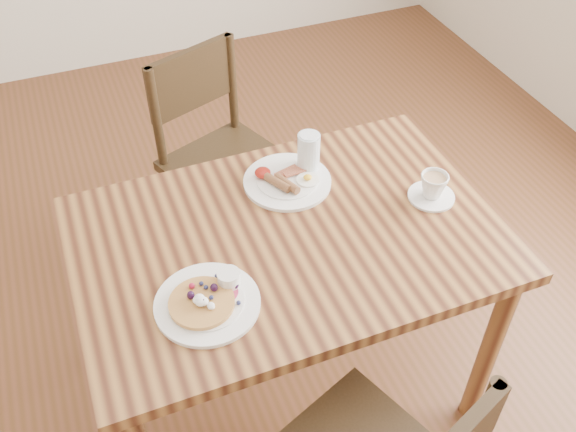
% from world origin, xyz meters
% --- Properties ---
extents(ground, '(5.00, 5.00, 0.00)m').
position_xyz_m(ground, '(0.00, 0.00, 0.00)').
color(ground, '#553218').
rests_on(ground, ground).
extents(dining_table, '(1.20, 0.80, 0.75)m').
position_xyz_m(dining_table, '(0.00, 0.00, 0.65)').
color(dining_table, brown).
rests_on(dining_table, ground).
extents(chair_far, '(0.54, 0.54, 0.88)m').
position_xyz_m(chair_far, '(0.01, 0.76, 0.49)').
color(chair_far, '#301F11').
rests_on(chair_far, ground).
extents(pancake_plate, '(0.27, 0.27, 0.06)m').
position_xyz_m(pancake_plate, '(-0.28, -0.16, 0.76)').
color(pancake_plate, white).
rests_on(pancake_plate, dining_table).
extents(breakfast_plate, '(0.27, 0.27, 0.04)m').
position_xyz_m(breakfast_plate, '(0.08, 0.21, 0.76)').
color(breakfast_plate, white).
rests_on(breakfast_plate, dining_table).
extents(teacup_saucer, '(0.14, 0.14, 0.08)m').
position_xyz_m(teacup_saucer, '(0.46, -0.01, 0.79)').
color(teacup_saucer, white).
rests_on(teacup_saucer, dining_table).
extents(water_glass, '(0.07, 0.07, 0.13)m').
position_xyz_m(water_glass, '(0.16, 0.24, 0.82)').
color(water_glass, silver).
rests_on(water_glass, dining_table).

